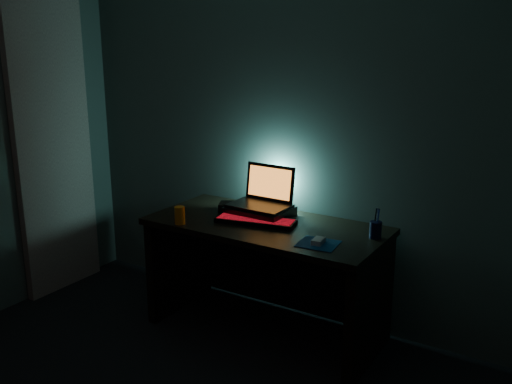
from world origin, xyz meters
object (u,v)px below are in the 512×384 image
(mouse, at_px, (318,241))
(router, at_px, (231,207))
(pen_cup, at_px, (376,230))
(laptop, at_px, (264,196))
(juice_glass, at_px, (180,215))
(keyboard, at_px, (256,221))

(mouse, height_order, router, router)
(mouse, distance_m, pen_cup, 0.36)
(laptop, distance_m, router, 0.25)
(pen_cup, height_order, router, pen_cup)
(router, bearing_deg, pen_cup, -25.04)
(laptop, height_order, juice_glass, laptop)
(mouse, distance_m, juice_glass, 0.91)
(mouse, relative_size, router, 0.48)
(laptop, bearing_deg, pen_cup, -3.22)
(mouse, distance_m, router, 0.83)
(laptop, relative_size, juice_glass, 3.45)
(keyboard, relative_size, mouse, 5.62)
(pen_cup, distance_m, juice_glass, 1.20)
(pen_cup, relative_size, router, 0.51)
(pen_cup, bearing_deg, laptop, 175.70)
(juice_glass, xyz_separation_m, router, (0.11, 0.40, -0.03))
(mouse, bearing_deg, pen_cup, 41.90)
(keyboard, xyz_separation_m, pen_cup, (0.74, 0.14, 0.03))
(pen_cup, bearing_deg, keyboard, -169.56)
(laptop, distance_m, mouse, 0.65)
(mouse, relative_size, pen_cup, 0.94)
(mouse, bearing_deg, keyboard, 159.30)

